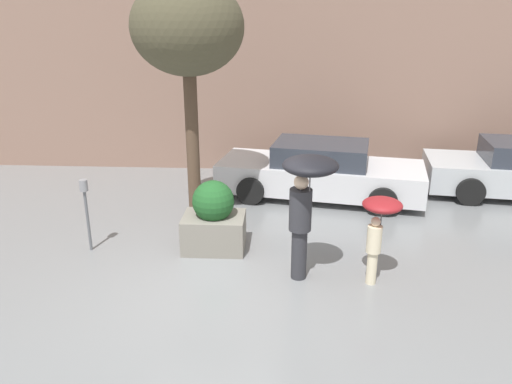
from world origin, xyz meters
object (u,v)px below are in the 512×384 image
object	(u,v)px
person_adult	(306,192)
street_tree	(188,30)
parking_meter	(85,200)
planter_box	(214,219)
person_child	(379,221)
parked_car_near	(320,172)

from	to	relation	value
person_adult	street_tree	xyz separation A→B (m)	(-2.11, 2.32, 2.22)
street_tree	parking_meter	world-z (taller)	street_tree
planter_box	person_child	world-z (taller)	person_child
person_adult	parked_car_near	xyz separation A→B (m)	(0.50, 3.87, -0.89)
person_adult	parked_car_near	size ratio (longest dim) A/B	0.42
planter_box	street_tree	xyz separation A→B (m)	(-0.56, 1.29, 3.15)
street_tree	person_adult	bearing A→B (deg)	-47.63
person_child	street_tree	bearing A→B (deg)	112.40
person_child	parking_meter	xyz separation A→B (m)	(-4.88, 0.87, -0.11)
planter_box	person_adult	size ratio (longest dim) A/B	0.63
street_tree	person_child	bearing A→B (deg)	-35.99
planter_box	person_adult	world-z (taller)	person_adult
person_adult	street_tree	world-z (taller)	street_tree
planter_box	parking_meter	bearing A→B (deg)	-175.26
person_child	parked_car_near	distance (m)	3.97
person_child	parking_meter	size ratio (longest dim) A/B	1.06
planter_box	parked_car_near	bearing A→B (deg)	54.09
person_child	parked_car_near	xyz separation A→B (m)	(-0.61, 3.90, -0.46)
person_child	parking_meter	world-z (taller)	person_child
parked_car_near	parking_meter	size ratio (longest dim) A/B	3.64
parked_car_near	parking_meter	world-z (taller)	parking_meter
person_adult	person_child	xyz separation A→B (m)	(1.12, -0.03, -0.43)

